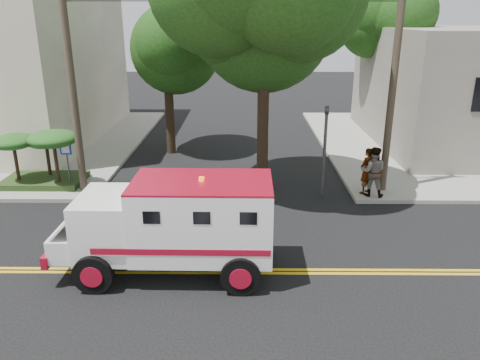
{
  "coord_description": "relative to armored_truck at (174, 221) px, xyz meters",
  "views": [
    {
      "loc": [
        0.78,
        -11.4,
        6.67
      ],
      "look_at": [
        0.64,
        3.11,
        1.6
      ],
      "focal_mm": 35.0,
      "sensor_mm": 36.0,
      "label": 1
    }
  ],
  "objects": [
    {
      "name": "ground",
      "position": [
        1.08,
        0.02,
        -1.52
      ],
      "size": [
        100.0,
        100.0,
        0.0
      ],
      "primitive_type": "plane",
      "color": "black",
      "rests_on": "ground"
    },
    {
      "name": "sidewalk_ne",
      "position": [
        14.58,
        13.52,
        -1.45
      ],
      "size": [
        17.0,
        17.0,
        0.15
      ],
      "primitive_type": "cube",
      "color": "gray",
      "rests_on": "ground"
    },
    {
      "name": "utility_pole_left",
      "position": [
        -4.52,
        6.02,
        2.98
      ],
      "size": [
        0.28,
        0.28,
        9.0
      ],
      "primitive_type": "cylinder",
      "color": "#382D23",
      "rests_on": "ground"
    },
    {
      "name": "utility_pole_right",
      "position": [
        7.38,
        6.22,
        2.98
      ],
      "size": [
        0.28,
        0.28,
        9.0
      ],
      "primitive_type": "cylinder",
      "color": "#382D23",
      "rests_on": "ground"
    },
    {
      "name": "tree_main",
      "position": [
        3.02,
        6.23,
        5.68
      ],
      "size": [
        6.08,
        5.7,
        9.85
      ],
      "color": "black",
      "rests_on": "ground"
    },
    {
      "name": "tree_left",
      "position": [
        -1.6,
        11.81,
        4.21
      ],
      "size": [
        4.48,
        4.2,
        7.7
      ],
      "color": "black",
      "rests_on": "ground"
    },
    {
      "name": "tree_right",
      "position": [
        9.93,
        15.79,
        4.57
      ],
      "size": [
        4.8,
        4.5,
        8.2
      ],
      "color": "black",
      "rests_on": "ground"
    },
    {
      "name": "traffic_signal",
      "position": [
        4.88,
        5.62,
        0.71
      ],
      "size": [
        0.15,
        0.18,
        3.6
      ],
      "color": "#3F3F42",
      "rests_on": "ground"
    },
    {
      "name": "accessibility_sign",
      "position": [
        -5.12,
        6.19,
        -0.15
      ],
      "size": [
        0.45,
        0.1,
        2.02
      ],
      "color": "#3F3F42",
      "rests_on": "ground"
    },
    {
      "name": "palm_planter",
      "position": [
        -6.35,
        6.64,
        0.13
      ],
      "size": [
        3.52,
        2.63,
        2.36
      ],
      "color": "#1E3314",
      "rests_on": "sidewalk_nw"
    },
    {
      "name": "armored_truck",
      "position": [
        0.0,
        0.0,
        0.0
      ],
      "size": [
        5.9,
        2.45,
        2.67
      ],
      "rotation": [
        0.0,
        0.0,
        -0.01
      ],
      "color": "white",
      "rests_on": "ground"
    },
    {
      "name": "pedestrian_a",
      "position": [
        6.58,
        5.79,
        -0.46
      ],
      "size": [
        0.79,
        0.76,
        1.82
      ],
      "primitive_type": "imported",
      "rotation": [
        0.0,
        0.0,
        3.85
      ],
      "color": "gray",
      "rests_on": "sidewalk_ne"
    },
    {
      "name": "pedestrian_b",
      "position": [
        6.76,
        5.52,
        -0.4
      ],
      "size": [
        1.1,
        0.95,
        1.94
      ],
      "primitive_type": "imported",
      "rotation": [
        0.0,
        0.0,
        2.88
      ],
      "color": "gray",
      "rests_on": "sidewalk_ne"
    }
  ]
}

